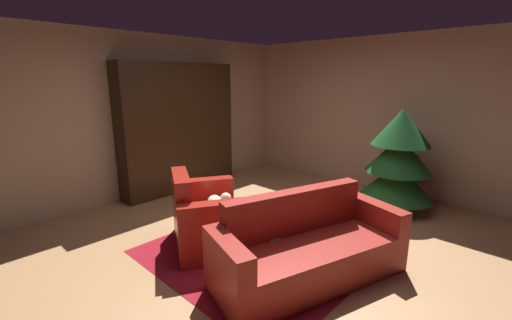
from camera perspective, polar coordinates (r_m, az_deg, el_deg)
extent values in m
plane|color=#AC7C4F|center=(4.14, 1.81, -13.81)|extent=(6.93, 6.93, 0.00)
cube|color=tan|center=(6.19, 20.44, 7.33)|extent=(5.40, 0.06, 2.63)
cube|color=tan|center=(5.83, -18.17, 7.17)|extent=(0.06, 5.89, 2.63)
cube|color=maroon|center=(3.90, 0.14, -15.64)|extent=(2.25, 2.05, 0.01)
cube|color=black|center=(5.75, -12.20, 5.19)|extent=(0.03, 2.10, 2.18)
cube|color=black|center=(6.51, -5.43, 6.41)|extent=(0.36, 0.02, 2.18)
cube|color=black|center=(5.40, -22.37, 3.92)|extent=(0.36, 0.02, 2.18)
cube|color=black|center=(6.13, -12.58, -4.65)|extent=(0.34, 2.05, 0.03)
cube|color=black|center=(6.01, -12.79, -0.76)|extent=(0.34, 2.05, 0.03)
cube|color=black|center=(5.92, -13.01, 3.28)|extent=(0.34, 2.05, 0.02)
cube|color=black|center=(5.86, -13.24, 7.42)|extent=(0.34, 2.05, 0.02)
cube|color=black|center=(5.83, -13.47, 11.62)|extent=(0.34, 2.05, 0.02)
cube|color=black|center=(5.83, -13.72, 15.85)|extent=(0.34, 2.05, 0.03)
cube|color=black|center=(6.05, -13.68, 2.74)|extent=(0.05, 1.10, 0.69)
cube|color=black|center=(6.03, -13.56, 2.71)|extent=(0.03, 1.13, 0.72)
cube|color=#854894|center=(6.68, -5.79, -1.33)|extent=(0.27, 0.04, 0.32)
cube|color=gold|center=(6.65, -6.13, -1.28)|extent=(0.26, 0.05, 0.35)
cube|color=gold|center=(6.64, -6.62, -1.33)|extent=(0.20, 0.04, 0.34)
cube|color=#B1331B|center=(6.62, -6.79, -1.85)|extent=(0.23, 0.03, 0.24)
cube|color=#A5AD96|center=(6.59, -7.03, -1.97)|extent=(0.25, 0.05, 0.23)
cube|color=orange|center=(6.58, -7.43, -1.99)|extent=(0.21, 0.03, 0.24)
cube|color=red|center=(6.54, -7.61, -1.71)|extent=(0.22, 0.03, 0.32)
cube|color=#B51F26|center=(6.46, -6.25, 9.55)|extent=(0.26, 0.03, 0.26)
cube|color=#522D28|center=(6.44, -6.51, 9.98)|extent=(0.24, 0.03, 0.37)
cube|color=#408D3C|center=(6.44, -6.93, 9.57)|extent=(0.18, 0.03, 0.28)
cube|color=#3E7740|center=(6.37, -7.07, 9.94)|extent=(0.26, 0.05, 0.37)
cube|color=gold|center=(6.35, -7.38, 9.51)|extent=(0.26, 0.03, 0.28)
cube|color=purple|center=(6.47, -6.34, 13.50)|extent=(0.21, 0.03, 0.29)
cube|color=teal|center=(6.43, -6.40, 13.24)|extent=(0.27, 0.03, 0.24)
cube|color=#13748B|center=(6.41, -6.73, 13.52)|extent=(0.24, 0.03, 0.30)
cube|color=#398D4E|center=(6.41, -7.17, 13.16)|extent=(0.18, 0.03, 0.22)
cube|color=gold|center=(6.37, -7.40, 13.50)|extent=(0.21, 0.04, 0.30)
cube|color=#BD97A2|center=(6.37, -7.80, 13.47)|extent=(0.17, 0.03, 0.30)
cube|color=#403627|center=(6.34, -8.13, 13.61)|extent=(0.16, 0.04, 0.33)
cube|color=maroon|center=(4.04, -8.05, -11.36)|extent=(0.98, 1.01, 0.42)
cube|color=maroon|center=(3.84, -12.68, -5.74)|extent=(0.68, 0.49, 0.47)
cube|color=maroon|center=(3.60, -7.03, -12.33)|extent=(0.53, 0.75, 0.68)
cube|color=maroon|center=(4.38, -8.98, -7.50)|extent=(0.53, 0.75, 0.68)
ellipsoid|color=beige|center=(3.92, -7.05, -7.37)|extent=(0.33, 0.29, 0.18)
sphere|color=beige|center=(3.91, -5.21, -6.54)|extent=(0.13, 0.13, 0.13)
cube|color=maroon|center=(3.41, 9.29, -16.73)|extent=(1.17, 1.72, 0.39)
cube|color=maroon|center=(3.43, 6.63, -8.71)|extent=(0.63, 1.55, 0.44)
cube|color=maroon|center=(2.96, -4.88, -19.03)|extent=(0.74, 0.38, 0.63)
cube|color=maroon|center=(3.90, 19.73, -11.28)|extent=(0.74, 0.38, 0.63)
cylinder|color=black|center=(3.56, 2.62, -15.18)|extent=(0.04, 0.04, 0.38)
cylinder|color=black|center=(3.85, 1.05, -12.79)|extent=(0.04, 0.04, 0.38)
cylinder|color=black|center=(3.62, -2.77, -14.64)|extent=(0.04, 0.04, 0.38)
cylinder|color=silver|center=(3.59, 0.28, -11.28)|extent=(0.73, 0.73, 0.02)
cube|color=#3C7744|center=(3.59, -0.43, -10.94)|extent=(0.20, 0.16, 0.02)
cube|color=#BF392D|center=(3.58, -0.51, -10.65)|extent=(0.19, 0.16, 0.03)
cube|color=#E1C24F|center=(3.57, -0.16, -10.31)|extent=(0.21, 0.11, 0.02)
cube|color=navy|center=(3.56, -0.22, -9.92)|extent=(0.17, 0.18, 0.03)
cube|color=gray|center=(3.55, -0.30, -9.51)|extent=(0.23, 0.15, 0.03)
cube|color=#26538B|center=(3.55, -0.33, -9.07)|extent=(0.21, 0.19, 0.02)
cylinder|color=#216129|center=(3.68, 2.56, -8.78)|extent=(0.08, 0.08, 0.20)
cylinder|color=#216129|center=(3.63, 2.58, -6.76)|extent=(0.03, 0.03, 0.07)
cylinder|color=brown|center=(5.49, 22.58, -6.78)|extent=(0.08, 0.08, 0.18)
cone|color=#1A5322|center=(5.38, 22.93, -3.23)|extent=(1.04, 1.04, 0.53)
cone|color=#1A5322|center=(5.28, 23.33, 0.92)|extent=(0.93, 0.93, 0.53)
cone|color=#1A5322|center=(5.22, 23.75, 5.21)|extent=(0.82, 0.82, 0.53)
sphere|color=red|center=(5.62, 21.26, 0.89)|extent=(0.06, 0.06, 0.06)
sphere|color=red|center=(5.66, 22.14, 0.58)|extent=(0.08, 0.08, 0.08)
sphere|color=red|center=(5.57, 26.90, -3.58)|extent=(0.06, 0.06, 0.06)
sphere|color=red|center=(5.64, 22.41, 1.87)|extent=(0.08, 0.08, 0.08)
sphere|color=red|center=(5.53, 24.73, 5.73)|extent=(0.08, 0.08, 0.08)
sphere|color=red|center=(5.59, 25.79, 0.49)|extent=(0.08, 0.08, 0.08)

